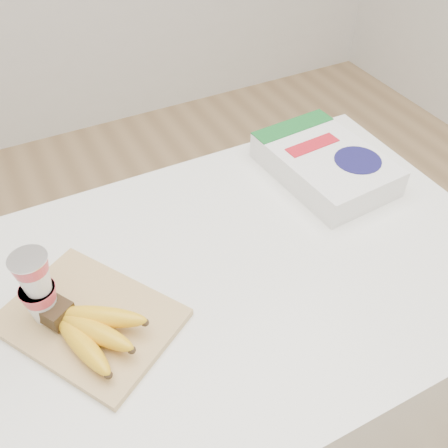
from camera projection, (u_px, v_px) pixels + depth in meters
name	position (u px, v px, depth m)	size (l,w,h in m)	color
table	(231.00, 377.00, 1.27)	(1.11, 0.74, 0.83)	white
cutting_board	(90.00, 319.00, 0.89)	(0.22, 0.30, 0.01)	tan
bananas	(90.00, 329.00, 0.84)	(0.18, 0.19, 0.06)	#382816
yogurt_stack	(37.00, 286.00, 0.83)	(0.07, 0.07, 0.15)	white
cereal_box	(325.00, 164.00, 1.18)	(0.24, 0.33, 0.07)	white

